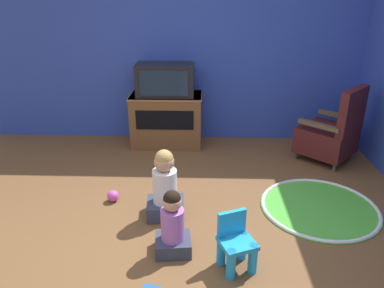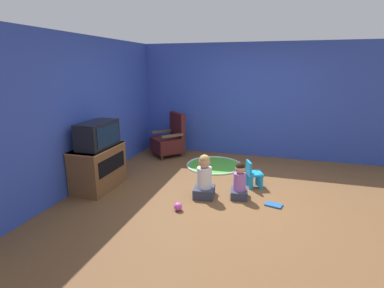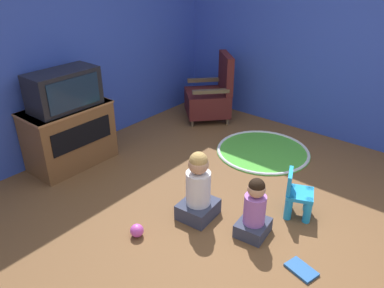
# 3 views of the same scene
# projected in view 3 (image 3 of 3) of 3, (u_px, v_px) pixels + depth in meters

# --- Properties ---
(ground_plane) EXTENTS (30.00, 30.00, 0.00)m
(ground_plane) POSITION_uv_depth(u_px,v_px,m) (247.00, 224.00, 3.50)
(ground_plane) COLOR brown
(wall_back) EXTENTS (5.42, 0.12, 2.51)m
(wall_back) POSITION_uv_depth(u_px,v_px,m) (44.00, 53.00, 4.18)
(wall_back) COLOR #2D47B2
(wall_back) RESTS_ON ground_plane
(wall_right) EXTENTS (0.12, 5.63, 2.51)m
(wall_right) POSITION_uv_depth(u_px,v_px,m) (374.00, 47.00, 4.44)
(wall_right) COLOR #2D47B2
(wall_right) RESTS_ON ground_plane
(tv_cabinet) EXTENTS (0.97, 0.54, 0.72)m
(tv_cabinet) POSITION_uv_depth(u_px,v_px,m) (70.00, 135.00, 4.35)
(tv_cabinet) COLOR brown
(tv_cabinet) RESTS_ON ground_plane
(television) EXTENTS (0.76, 0.40, 0.42)m
(television) POSITION_uv_depth(u_px,v_px,m) (64.00, 90.00, 4.07)
(television) COLOR black
(television) RESTS_ON tv_cabinet
(black_armchair) EXTENTS (0.86, 0.86, 0.98)m
(black_armchair) POSITION_uv_depth(u_px,v_px,m) (211.00, 96.00, 5.54)
(black_armchair) COLOR brown
(black_armchair) RESTS_ON ground_plane
(yellow_kid_chair) EXTENTS (0.34, 0.33, 0.46)m
(yellow_kid_chair) POSITION_uv_depth(u_px,v_px,m) (297.00, 197.00, 3.55)
(yellow_kid_chair) COLOR #1E99DB
(yellow_kid_chair) RESTS_ON ground_plane
(play_mat) EXTENTS (1.18, 1.18, 0.04)m
(play_mat) POSITION_uv_depth(u_px,v_px,m) (263.00, 151.00, 4.76)
(play_mat) COLOR green
(play_mat) RESTS_ON ground_plane
(child_watching_left) EXTENTS (0.32, 0.29, 0.58)m
(child_watching_left) POSITION_uv_depth(u_px,v_px,m) (254.00, 211.00, 3.27)
(child_watching_left) COLOR #33384C
(child_watching_left) RESTS_ON ground_plane
(child_watching_center) EXTENTS (0.38, 0.34, 0.69)m
(child_watching_center) POSITION_uv_depth(u_px,v_px,m) (198.00, 190.00, 3.47)
(child_watching_center) COLOR #33384C
(child_watching_center) RESTS_ON ground_plane
(toy_ball) EXTENTS (0.12, 0.12, 0.12)m
(toy_ball) POSITION_uv_depth(u_px,v_px,m) (137.00, 231.00, 3.33)
(toy_ball) COLOR #CC4CB2
(toy_ball) RESTS_ON ground_plane
(book) EXTENTS (0.21, 0.27, 0.02)m
(book) POSITION_uv_depth(u_px,v_px,m) (301.00, 270.00, 2.98)
(book) COLOR #235699
(book) RESTS_ON ground_plane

